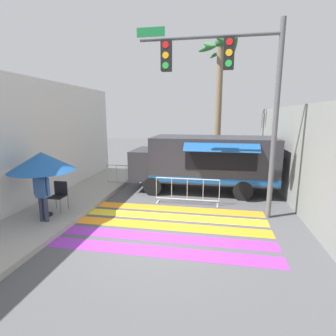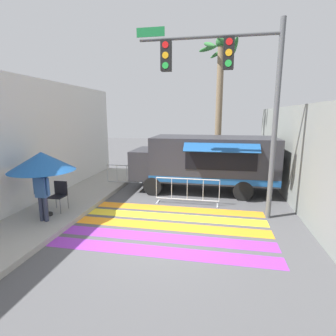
{
  "view_description": "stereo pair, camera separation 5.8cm",
  "coord_description": "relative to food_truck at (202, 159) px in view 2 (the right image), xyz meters",
  "views": [
    {
      "loc": [
        1.5,
        -6.71,
        3.32
      ],
      "look_at": [
        -0.29,
        2.98,
        1.32
      ],
      "focal_mm": 28.0,
      "sensor_mm": 36.0,
      "label": 1
    },
    {
      "loc": [
        1.56,
        -6.7,
        3.32
      ],
      "look_at": [
        -0.29,
        2.98,
        1.32
      ],
      "focal_mm": 28.0,
      "sensor_mm": 36.0,
      "label": 2
    }
  ],
  "objects": [
    {
      "name": "crosswalk_painted",
      "position": [
        -0.92,
        -4.09,
        -1.4
      ],
      "size": [
        6.4,
        3.6,
        0.01
      ],
      "color": "purple",
      "rests_on": "ground_plane"
    },
    {
      "name": "palm_tree",
      "position": [
        0.62,
        4.0,
        3.54
      ],
      "size": [
        2.2,
        2.25,
        7.46
      ],
      "color": "#7A664C",
      "rests_on": "ground_plane"
    },
    {
      "name": "traffic_signal_pole",
      "position": [
        0.93,
        -2.8,
        2.94
      ],
      "size": [
        4.43,
        0.29,
        6.07
      ],
      "color": "#515456",
      "rests_on": "ground_plane"
    },
    {
      "name": "barricade_front",
      "position": [
        -0.42,
        -1.96,
        -0.9
      ],
      "size": [
        2.4,
        0.44,
        1.0
      ],
      "color": "#B7BABF",
      "rests_on": "ground_plane"
    },
    {
      "name": "concrete_wall_right",
      "position": [
        3.48,
        -1.69,
        0.43
      ],
      "size": [
        0.2,
        16.0,
        3.67
      ],
      "color": "gray",
      "rests_on": "ground_plane"
    },
    {
      "name": "patio_umbrella",
      "position": [
        -4.68,
        -4.32,
        0.5
      ],
      "size": [
        1.99,
        1.99,
        2.05
      ],
      "color": "black",
      "rests_on": "sidewalk_left"
    },
    {
      "name": "vendor_person",
      "position": [
        -4.45,
        -4.74,
        -0.34
      ],
      "size": [
        0.53,
        0.21,
        1.61
      ],
      "rotation": [
        0.0,
        0.0,
        -0.04
      ],
      "color": "#2D3347",
      "rests_on": "sidewalk_left"
    },
    {
      "name": "folding_chair",
      "position": [
        -4.53,
        -3.78,
        -0.66
      ],
      "size": [
        0.48,
        0.48,
        0.97
      ],
      "rotation": [
        0.0,
        0.0,
        -0.24
      ],
      "color": "#4C4C51",
      "rests_on": "sidewalk_left"
    },
    {
      "name": "barricade_side",
      "position": [
        -3.55,
        0.13,
        -0.91
      ],
      "size": [
        1.96,
        0.44,
        1.0
      ],
      "color": "#B7BABF",
      "rests_on": "ground_plane"
    },
    {
      "name": "food_truck",
      "position": [
        0.0,
        0.0,
        0.0
      ],
      "size": [
        6.11,
        2.83,
        2.4
      ],
      "color": "#2D2D33",
      "rests_on": "ground_plane"
    },
    {
      "name": "ground_plane",
      "position": [
        -0.92,
        -4.69,
        -1.41
      ],
      "size": [
        60.0,
        60.0,
        0.0
      ],
      "primitive_type": "plane",
      "color": "#4C4C4F"
    },
    {
      "name": "sidewalk_left",
      "position": [
        -5.83,
        -4.69,
        -1.33
      ],
      "size": [
        4.4,
        16.0,
        0.16
      ],
      "color": "#99968E",
      "rests_on": "ground_plane"
    }
  ]
}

